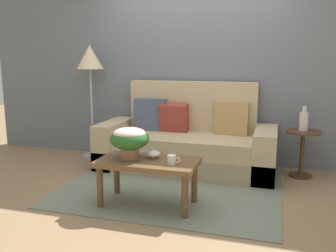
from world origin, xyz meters
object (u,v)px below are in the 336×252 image
coffee_table (148,167)px  table_vase (304,121)px  side_table (302,145)px  floor_lamp (90,63)px  coffee_mug (172,160)px  snack_bowl (153,154)px  couch (186,144)px  potted_plant (130,139)px

coffee_table → table_vase: 2.04m
side_table → floor_lamp: bearing=177.9°
coffee_mug → snack_bowl: 0.29m
coffee_table → coffee_mug: bearing=-13.5°
couch → floor_lamp: (-1.45, 0.18, 1.02)m
side_table → table_vase: size_ratio=1.95×
coffee_table → floor_lamp: floor_lamp is taller
potted_plant → table_vase: 2.15m
floor_lamp → table_vase: (2.87, -0.10, -0.66)m
coffee_mug → snack_bowl: coffee_mug is taller
couch → potted_plant: (-0.25, -1.27, 0.32)m
coffee_mug → floor_lamp: bearing=137.1°
couch → coffee_table: (-0.06, -1.28, 0.05)m
coffee_mug → potted_plant: bearing=170.4°
floor_lamp → potted_plant: size_ratio=4.25×
floor_lamp → table_vase: size_ratio=5.49×
couch → potted_plant: size_ratio=5.90×
potted_plant → coffee_mug: (0.45, -0.08, -0.15)m
potted_plant → floor_lamp: bearing=129.5°
couch → coffee_mug: 1.37m
side_table → table_vase: bearing=167.4°
couch → coffee_table: size_ratio=2.32×
couch → coffee_table: couch is taller
coffee_table → snack_bowl: 0.15m
coffee_mug → table_vase: 1.89m
side_table → potted_plant: (-1.67, -1.35, 0.26)m
couch → side_table: 1.42m
floor_lamp → potted_plant: (1.20, -1.46, -0.69)m
coffee_mug → snack_bowl: size_ratio=0.86×
side_table → snack_bowl: 1.94m
snack_bowl → floor_lamp: bearing=135.8°
couch → coffee_table: bearing=-92.8°
potted_plant → snack_bowl: 0.28m
couch → floor_lamp: bearing=172.7°
potted_plant → coffee_mug: 0.48m
side_table → potted_plant: size_ratio=1.51×
coffee_table → floor_lamp: bearing=133.4°
couch → coffee_table: 1.29m
floor_lamp → table_vase: bearing=-2.1°
side_table → potted_plant: potted_plant is taller
coffee_table → floor_lamp: 2.24m
coffee_mug → table_vase: (1.22, 1.43, 0.19)m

